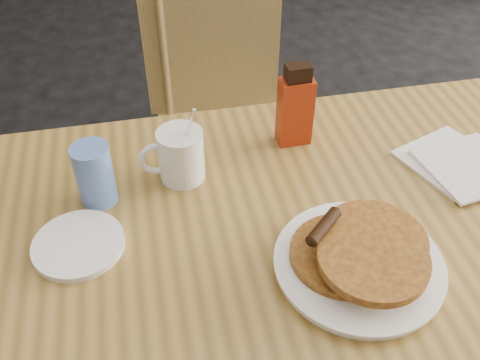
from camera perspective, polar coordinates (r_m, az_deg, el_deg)
The scene contains 8 objects.
main_table at distance 0.97m, azimuth 7.82°, elevation -6.40°, with size 1.21×0.84×0.75m.
chair_main_far at distance 1.63m, azimuth -2.21°, elevation 8.35°, with size 0.45×0.45×0.89m.
pancake_plate at distance 0.87m, azimuth 12.67°, elevation -8.17°, with size 0.27×0.27×0.08m.
coffee_mug at distance 0.99m, azimuth -6.48°, elevation 2.71°, with size 0.12×0.09×0.16m.
syrup_bottle at distance 1.07m, azimuth 5.91°, elevation 7.70°, with size 0.07×0.04×0.18m.
napkin_stack at distance 1.13m, azimuth 22.42°, elevation 1.60°, with size 0.22×0.23×0.01m.
blue_tumbler at distance 0.97m, azimuth -15.25°, elevation 0.57°, with size 0.07×0.07×0.12m, color #5980D1.
side_saucer at distance 0.93m, azimuth -16.86°, elevation -6.61°, with size 0.15×0.15×0.01m, color white.
Camera 1 is at (-0.20, -0.65, 1.42)m, focal length 40.00 mm.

